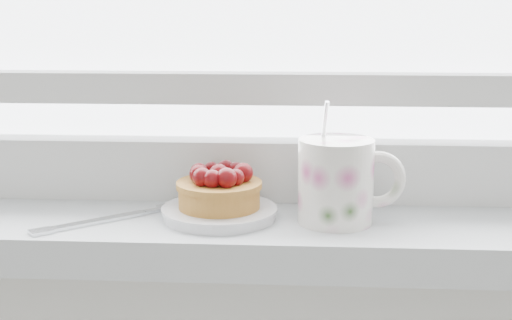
# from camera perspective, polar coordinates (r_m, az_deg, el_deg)

# --- Properties ---
(saucer) EXTENTS (0.12, 0.12, 0.01)m
(saucer) POSITION_cam_1_polar(r_m,az_deg,el_deg) (0.76, -2.94, -4.23)
(saucer) COLOR silver
(saucer) RESTS_ON windowsill
(raspberry_tart) EXTENTS (0.09, 0.09, 0.05)m
(raspberry_tart) POSITION_cam_1_polar(r_m,az_deg,el_deg) (0.76, -2.96, -2.26)
(raspberry_tart) COLOR #985F21
(raspberry_tart) RESTS_ON saucer
(floral_mug) EXTENTS (0.11, 0.08, 0.13)m
(floral_mug) POSITION_cam_1_polar(r_m,az_deg,el_deg) (0.74, 6.63, -1.55)
(floral_mug) COLOR silver
(floral_mug) RESTS_ON windowsill
(fork) EXTENTS (0.18, 0.15, 0.00)m
(fork) POSITION_cam_1_polar(r_m,az_deg,el_deg) (0.78, -10.16, -4.37)
(fork) COLOR silver
(fork) RESTS_ON windowsill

